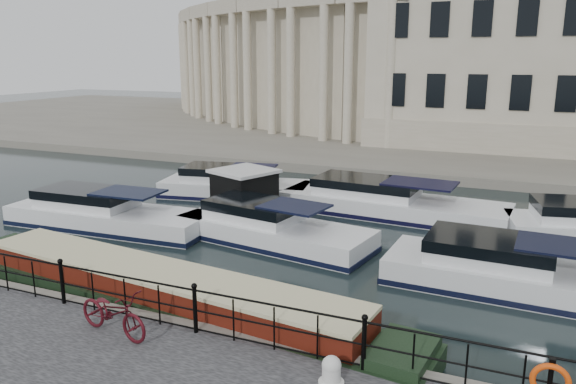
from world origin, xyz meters
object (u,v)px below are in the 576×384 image
object	(u,v)px
mooring_bollard	(331,371)
bicycle	(113,312)
life_ring_post	(550,382)
harbour_hut	(245,196)
narrowboat	(160,298)

from	to	relation	value
mooring_bollard	bicycle	bearing A→B (deg)	-178.91
mooring_bollard	life_ring_post	world-z (taller)	life_ring_post
bicycle	harbour_hut	bearing A→B (deg)	22.81
mooring_bollard	life_ring_post	size ratio (longest dim) A/B	0.52
life_ring_post	harbour_hut	size ratio (longest dim) A/B	0.29
mooring_bollard	harbour_hut	size ratio (longest dim) A/B	0.15
bicycle	mooring_bollard	distance (m)	5.23
life_ring_post	bicycle	bearing A→B (deg)	-176.23
bicycle	life_ring_post	xyz separation A→B (m)	(9.08, 0.60, 0.15)
life_ring_post	harbour_hut	xyz separation A→B (m)	(-11.65, 10.78, -0.29)
mooring_bollard	narrowboat	distance (m)	6.17
bicycle	mooring_bollard	xyz separation A→B (m)	(5.22, 0.10, -0.28)
bicycle	harbour_hut	size ratio (longest dim) A/B	0.54
life_ring_post	harbour_hut	bearing A→B (deg)	137.21
mooring_bollard	harbour_hut	distance (m)	13.71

